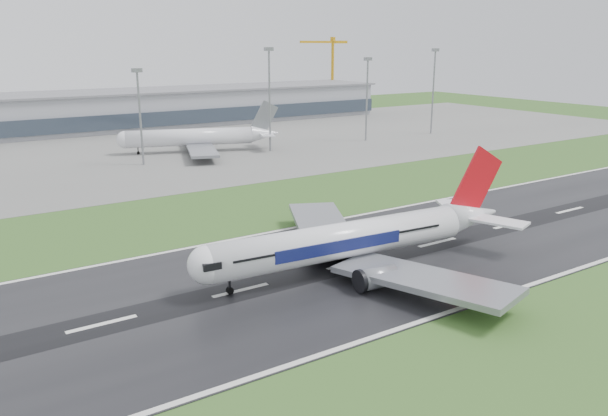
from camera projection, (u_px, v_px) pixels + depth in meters
ground at (437, 243)px, 107.81m from camera, size 520.00×520.00×0.00m
runway at (437, 243)px, 107.80m from camera, size 400.00×45.00×0.10m
apron at (180, 147)px, 208.91m from camera, size 400.00×130.00×0.08m
terminal at (127, 110)px, 255.45m from camera, size 240.00×36.00×15.00m
main_airliner at (363, 216)px, 93.90m from camera, size 61.77×59.24×17.03m
parked_airliner at (196, 128)px, 196.87m from camera, size 67.65×65.27×15.95m
tower_crane at (332, 73)px, 326.91m from camera, size 38.28×12.80×39.13m
floodmast_2 at (140, 120)px, 173.85m from camera, size 0.64×0.64×27.08m
floodmast_3 at (270, 102)px, 196.00m from camera, size 0.64×0.64×32.81m
floodmast_4 at (367, 101)px, 218.04m from camera, size 0.64×0.64×29.19m
floodmast_5 at (433, 93)px, 235.23m from camera, size 0.64×0.64×32.18m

